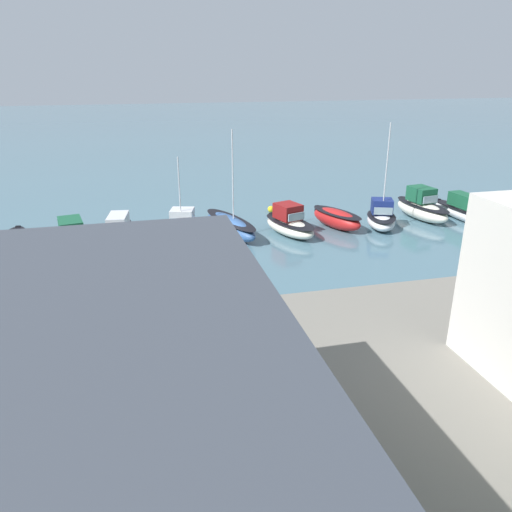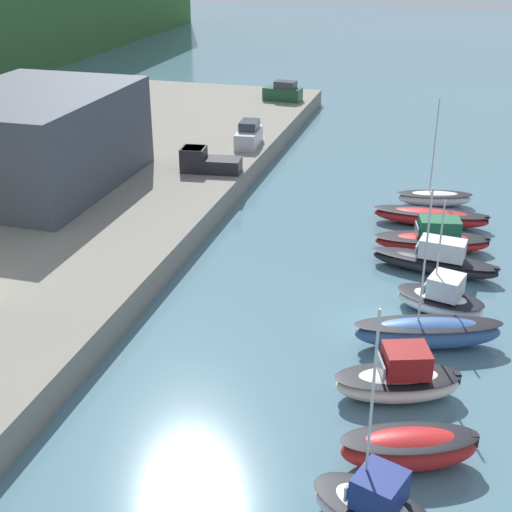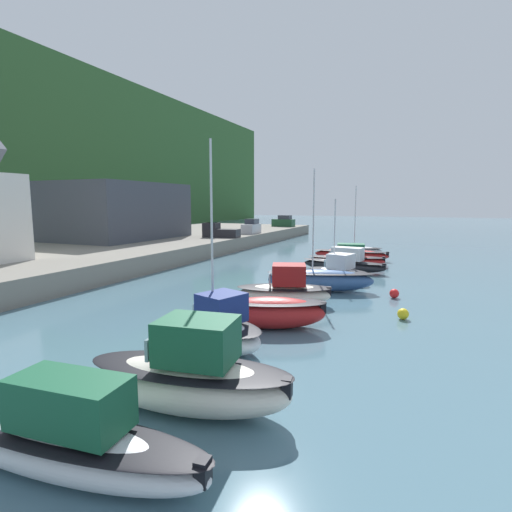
{
  "view_description": "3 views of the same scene",
  "coord_description": "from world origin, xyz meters",
  "px_view_note": "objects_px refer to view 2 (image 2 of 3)",
  "views": [
    {
      "loc": [
        6.04,
        36.07,
        13.07
      ],
      "look_at": [
        -0.97,
        7.25,
        1.74
      ],
      "focal_mm": 35.0,
      "sensor_mm": 36.0,
      "label": 1
    },
    {
      "loc": [
        -33.54,
        -2.39,
        19.71
      ],
      "look_at": [
        2.1,
        7.63,
        2.39
      ],
      "focal_mm": 50.0,
      "sensor_mm": 36.0,
      "label": 2
    },
    {
      "loc": [
        -28.6,
        -9.22,
        6.28
      ],
      "look_at": [
        1.22,
        3.63,
        1.93
      ],
      "focal_mm": 28.0,
      "sensor_mm": 36.0,
      "label": 3
    }
  ],
  "objects_px": {
    "moored_boat_8": "(433,239)",
    "moored_boat_5": "(428,332)",
    "moored_boat_2": "(373,508)",
    "moored_boat_6": "(441,299)",
    "moored_boat_3": "(409,448)",
    "moored_boat_9": "(431,217)",
    "parked_car_1": "(249,135)",
    "moored_boat_7": "(436,261)",
    "parked_car_0": "(283,92)",
    "moored_boat_10": "(434,198)",
    "moored_boat_4": "(399,380)",
    "pickup_truck_0": "(206,161)"
  },
  "relations": [
    {
      "from": "moored_boat_2",
      "to": "moored_boat_9",
      "type": "height_order",
      "value": "moored_boat_2"
    },
    {
      "from": "moored_boat_2",
      "to": "parked_car_0",
      "type": "bearing_deg",
      "value": 36.23
    },
    {
      "from": "moored_boat_8",
      "to": "moored_boat_5",
      "type": "bearing_deg",
      "value": 170.62
    },
    {
      "from": "moored_boat_2",
      "to": "moored_boat_8",
      "type": "distance_m",
      "value": 25.19
    },
    {
      "from": "moored_boat_2",
      "to": "moored_boat_5",
      "type": "relative_size",
      "value": 1.03
    },
    {
      "from": "moored_boat_4",
      "to": "moored_boat_5",
      "type": "bearing_deg",
      "value": -30.72
    },
    {
      "from": "moored_boat_6",
      "to": "parked_car_1",
      "type": "height_order",
      "value": "moored_boat_6"
    },
    {
      "from": "moored_boat_2",
      "to": "pickup_truck_0",
      "type": "distance_m",
      "value": 36.38
    },
    {
      "from": "moored_boat_4",
      "to": "moored_boat_5",
      "type": "height_order",
      "value": "moored_boat_5"
    },
    {
      "from": "moored_boat_4",
      "to": "parked_car_0",
      "type": "relative_size",
      "value": 1.45
    },
    {
      "from": "moored_boat_6",
      "to": "moored_boat_8",
      "type": "relative_size",
      "value": 0.83
    },
    {
      "from": "moored_boat_8",
      "to": "moored_boat_9",
      "type": "xyz_separation_m",
      "value": [
        4.39,
        0.4,
        -0.17
      ]
    },
    {
      "from": "parked_car_0",
      "to": "moored_boat_8",
      "type": "bearing_deg",
      "value": -146.1
    },
    {
      "from": "moored_boat_6",
      "to": "pickup_truck_0",
      "type": "distance_m",
      "value": 24.39
    },
    {
      "from": "moored_boat_4",
      "to": "moored_boat_9",
      "type": "distance_m",
      "value": 21.4
    },
    {
      "from": "moored_boat_3",
      "to": "moored_boat_9",
      "type": "relative_size",
      "value": 0.72
    },
    {
      "from": "moored_boat_4",
      "to": "moored_boat_10",
      "type": "bearing_deg",
      "value": -19.43
    },
    {
      "from": "moored_boat_3",
      "to": "parked_car_0",
      "type": "height_order",
      "value": "parked_car_0"
    },
    {
      "from": "moored_boat_2",
      "to": "moored_boat_5",
      "type": "distance_m",
      "value": 12.97
    },
    {
      "from": "moored_boat_7",
      "to": "moored_boat_9",
      "type": "xyz_separation_m",
      "value": [
        7.77,
        0.73,
        -0.18
      ]
    },
    {
      "from": "parked_car_0",
      "to": "moored_boat_6",
      "type": "bearing_deg",
      "value": -150.36
    },
    {
      "from": "moored_boat_6",
      "to": "moored_boat_7",
      "type": "distance_m",
      "value": 5.04
    },
    {
      "from": "moored_boat_3",
      "to": "moored_boat_9",
      "type": "bearing_deg",
      "value": -18.71
    },
    {
      "from": "moored_boat_8",
      "to": "moored_boat_7",
      "type": "bearing_deg",
      "value": 174.53
    },
    {
      "from": "moored_boat_3",
      "to": "moored_boat_5",
      "type": "bearing_deg",
      "value": -21.08
    },
    {
      "from": "moored_boat_3",
      "to": "moored_boat_8",
      "type": "height_order",
      "value": "moored_boat_8"
    },
    {
      "from": "moored_boat_9",
      "to": "pickup_truck_0",
      "type": "relative_size",
      "value": 1.67
    },
    {
      "from": "moored_boat_5",
      "to": "parked_car_0",
      "type": "distance_m",
      "value": 48.77
    },
    {
      "from": "moored_boat_9",
      "to": "moored_boat_10",
      "type": "bearing_deg",
      "value": -1.59
    },
    {
      "from": "moored_boat_6",
      "to": "moored_boat_3",
      "type": "bearing_deg",
      "value": -167.41
    },
    {
      "from": "moored_boat_4",
      "to": "moored_boat_6",
      "type": "bearing_deg",
      "value": -28.51
    },
    {
      "from": "moored_boat_7",
      "to": "moored_boat_5",
      "type": "bearing_deg",
      "value": -172.21
    },
    {
      "from": "moored_boat_3",
      "to": "parked_car_1",
      "type": "distance_m",
      "value": 40.06
    },
    {
      "from": "moored_boat_6",
      "to": "pickup_truck_0",
      "type": "bearing_deg",
      "value": 67.06
    },
    {
      "from": "moored_boat_7",
      "to": "moored_boat_10",
      "type": "distance_m",
      "value": 11.92
    },
    {
      "from": "moored_boat_9",
      "to": "moored_boat_10",
      "type": "distance_m",
      "value": 4.13
    },
    {
      "from": "moored_boat_3",
      "to": "moored_boat_4",
      "type": "relative_size",
      "value": 0.95
    },
    {
      "from": "moored_boat_5",
      "to": "moored_boat_2",
      "type": "bearing_deg",
      "value": 157.83
    },
    {
      "from": "parked_car_1",
      "to": "moored_boat_7",
      "type": "bearing_deg",
      "value": 129.08
    },
    {
      "from": "moored_boat_4",
      "to": "moored_boat_2",
      "type": "bearing_deg",
      "value": 160.19
    },
    {
      "from": "parked_car_0",
      "to": "moored_boat_3",
      "type": "bearing_deg",
      "value": -156.48
    },
    {
      "from": "moored_boat_5",
      "to": "moored_boat_8",
      "type": "bearing_deg",
      "value": -15.43
    },
    {
      "from": "pickup_truck_0",
      "to": "parked_car_0",
      "type": "bearing_deg",
      "value": -6.7
    },
    {
      "from": "moored_boat_2",
      "to": "moored_boat_6",
      "type": "bearing_deg",
      "value": 13.92
    },
    {
      "from": "moored_boat_10",
      "to": "parked_car_1",
      "type": "distance_m",
      "value": 17.84
    },
    {
      "from": "moored_boat_4",
      "to": "moored_boat_7",
      "type": "distance_m",
      "value": 13.66
    },
    {
      "from": "moored_boat_5",
      "to": "pickup_truck_0",
      "type": "height_order",
      "value": "moored_boat_5"
    },
    {
      "from": "moored_boat_7",
      "to": "moored_boat_9",
      "type": "bearing_deg",
      "value": 13.0
    },
    {
      "from": "parked_car_1",
      "to": "parked_car_0",
      "type": "bearing_deg",
      "value": -90.67
    },
    {
      "from": "moored_boat_10",
      "to": "moored_boat_5",
      "type": "bearing_deg",
      "value": 170.01
    }
  ]
}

